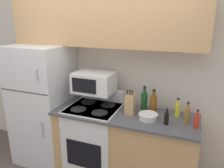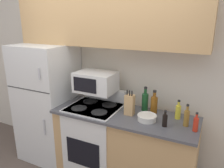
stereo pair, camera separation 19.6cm
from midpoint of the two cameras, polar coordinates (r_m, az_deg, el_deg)
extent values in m
cube|color=beige|center=(3.01, 1.90, 2.56)|extent=(8.00, 0.05, 2.55)
cube|color=tan|center=(2.84, 5.17, -16.57)|extent=(1.70, 0.59, 0.91)
cube|color=#4C4C51|center=(2.60, 5.28, -8.13)|extent=(1.70, 0.63, 0.03)
cube|color=silver|center=(3.28, -14.70, -4.77)|extent=(0.75, 0.69, 1.68)
cube|color=#383838|center=(2.95, -19.39, -1.38)|extent=(0.73, 0.01, 0.01)
cylinder|color=#B7B7BC|center=(2.71, -16.58, 2.51)|extent=(0.02, 0.02, 0.14)
cylinder|color=#B7B7BC|center=(2.96, -15.43, -10.85)|extent=(0.02, 0.02, 0.22)
cube|color=tan|center=(2.74, 0.29, 16.28)|extent=(2.44, 0.34, 0.62)
cube|color=silver|center=(2.96, -2.45, -14.51)|extent=(0.63, 0.59, 0.95)
cube|color=black|center=(2.76, -5.54, -17.67)|extent=(0.46, 0.01, 0.34)
cube|color=#2D2D2D|center=(2.75, -2.58, -6.10)|extent=(0.61, 0.56, 0.01)
cube|color=silver|center=(2.95, 0.00, -2.67)|extent=(0.61, 0.06, 0.16)
cylinder|color=black|center=(2.71, -6.56, -6.31)|extent=(0.19, 0.19, 0.01)
cylinder|color=black|center=(2.58, -1.17, -7.44)|extent=(0.19, 0.19, 0.01)
cylinder|color=black|center=(2.91, -3.82, -4.54)|extent=(0.19, 0.19, 0.01)
cylinder|color=black|center=(2.79, 1.28, -5.49)|extent=(0.19, 0.19, 0.01)
cube|color=silver|center=(2.76, -2.22, 0.53)|extent=(0.50, 0.36, 0.25)
cube|color=black|center=(2.63, -5.04, -0.33)|extent=(0.32, 0.01, 0.18)
cube|color=tan|center=(2.54, 6.82, -5.49)|extent=(0.10, 0.09, 0.24)
cylinder|color=black|center=(2.49, 6.24, -2.28)|extent=(0.01, 0.01, 0.06)
cylinder|color=black|center=(2.48, 6.87, -2.38)|extent=(0.01, 0.01, 0.06)
cylinder|color=black|center=(2.47, 7.51, -2.47)|extent=(0.01, 0.01, 0.06)
cylinder|color=silver|center=(2.46, 11.40, -8.71)|extent=(0.20, 0.20, 0.06)
torus|color=silver|center=(2.45, 11.44, -8.07)|extent=(0.21, 0.21, 0.01)
cylinder|color=olive|center=(2.44, 21.10, -8.43)|extent=(0.06, 0.06, 0.17)
cylinder|color=olive|center=(2.40, 21.38, -6.03)|extent=(0.03, 0.03, 0.05)
cylinder|color=black|center=(2.38, 21.47, -5.23)|extent=(0.03, 0.03, 0.02)
cylinder|color=red|center=(2.37, 23.29, -9.79)|extent=(0.05, 0.05, 0.14)
cylinder|color=red|center=(2.33, 23.55, -7.76)|extent=(0.02, 0.02, 0.04)
cylinder|color=black|center=(2.32, 23.64, -7.08)|extent=(0.02, 0.03, 0.02)
cylinder|color=#194C23|center=(2.68, 10.70, -4.74)|extent=(0.08, 0.08, 0.21)
cylinder|color=#194C23|center=(2.64, 10.86, -1.95)|extent=(0.03, 0.03, 0.07)
cylinder|color=black|center=(2.62, 10.91, -1.02)|extent=(0.04, 0.04, 0.02)
cylinder|color=gold|center=(2.57, 18.98, -7.02)|extent=(0.06, 0.06, 0.15)
cylinder|color=gold|center=(2.54, 19.19, -4.93)|extent=(0.03, 0.03, 0.05)
cylinder|color=black|center=(2.53, 19.26, -4.23)|extent=(0.03, 0.03, 0.02)
cylinder|color=black|center=(2.37, 15.98, -9.26)|extent=(0.05, 0.05, 0.13)
cylinder|color=black|center=(2.33, 16.14, -7.43)|extent=(0.02, 0.02, 0.04)
cylinder|color=black|center=(2.32, 16.19, -6.82)|extent=(0.03, 0.03, 0.01)
cylinder|color=brown|center=(2.64, 13.01, -5.42)|extent=(0.08, 0.08, 0.20)
cylinder|color=brown|center=(2.60, 13.20, -2.79)|extent=(0.04, 0.04, 0.06)
cylinder|color=black|center=(2.58, 13.26, -1.91)|extent=(0.04, 0.04, 0.02)
camera|label=1|loc=(0.10, -87.77, 0.67)|focal=35.00mm
camera|label=2|loc=(0.10, 92.23, -0.67)|focal=35.00mm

